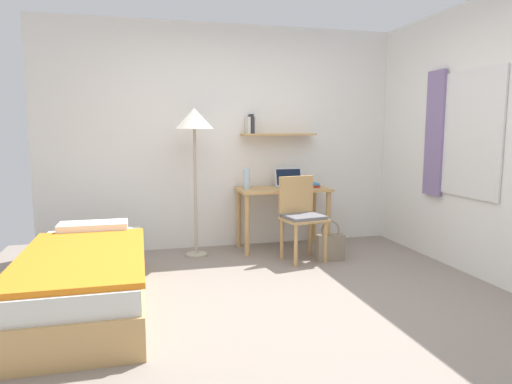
{
  "coord_description": "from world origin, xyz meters",
  "views": [
    {
      "loc": [
        -1.06,
        -3.33,
        1.39
      ],
      "look_at": [
        -0.08,
        0.51,
        0.85
      ],
      "focal_mm": 32.06,
      "sensor_mm": 36.0,
      "label": 1
    }
  ],
  "objects_px": {
    "water_bottle": "(247,179)",
    "book_stack": "(309,185)",
    "bed": "(86,279)",
    "laptop": "(290,182)",
    "desk_chair": "(301,214)",
    "handbag": "(330,247)",
    "standing_lamp": "(194,126)",
    "desk": "(283,200)"
  },
  "relations": [
    {
      "from": "laptop",
      "to": "book_stack",
      "type": "relative_size",
      "value": 1.37
    },
    {
      "from": "laptop",
      "to": "handbag",
      "type": "xyz_separation_m",
      "value": [
        0.24,
        -0.67,
        -0.62
      ]
    },
    {
      "from": "desk_chair",
      "to": "handbag",
      "type": "bearing_deg",
      "value": -23.46
    },
    {
      "from": "handbag",
      "to": "bed",
      "type": "bearing_deg",
      "value": -162.13
    },
    {
      "from": "desk_chair",
      "to": "laptop",
      "type": "distance_m",
      "value": 0.61
    },
    {
      "from": "desk",
      "to": "laptop",
      "type": "relative_size",
      "value": 3.11
    },
    {
      "from": "desk",
      "to": "water_bottle",
      "type": "bearing_deg",
      "value": 173.83
    },
    {
      "from": "bed",
      "to": "laptop",
      "type": "height_order",
      "value": "laptop"
    },
    {
      "from": "laptop",
      "to": "handbag",
      "type": "distance_m",
      "value": 0.94
    },
    {
      "from": "book_stack",
      "to": "handbag",
      "type": "xyz_separation_m",
      "value": [
        -0.0,
        -0.64,
        -0.59
      ]
    },
    {
      "from": "bed",
      "to": "handbag",
      "type": "height_order",
      "value": "bed"
    },
    {
      "from": "laptop",
      "to": "water_bottle",
      "type": "distance_m",
      "value": 0.53
    },
    {
      "from": "standing_lamp",
      "to": "handbag",
      "type": "bearing_deg",
      "value": -21.76
    },
    {
      "from": "bed",
      "to": "standing_lamp",
      "type": "bearing_deg",
      "value": 52.2
    },
    {
      "from": "desk",
      "to": "standing_lamp",
      "type": "xyz_separation_m",
      "value": [
        -1.03,
        -0.07,
        0.85
      ]
    },
    {
      "from": "bed",
      "to": "laptop",
      "type": "bearing_deg",
      "value": 33.81
    },
    {
      "from": "desk",
      "to": "desk_chair",
      "type": "height_order",
      "value": "desk_chair"
    },
    {
      "from": "standing_lamp",
      "to": "laptop",
      "type": "bearing_deg",
      "value": 6.31
    },
    {
      "from": "desk",
      "to": "standing_lamp",
      "type": "relative_size",
      "value": 0.65
    },
    {
      "from": "standing_lamp",
      "to": "handbag",
      "type": "height_order",
      "value": "standing_lamp"
    },
    {
      "from": "standing_lamp",
      "to": "handbag",
      "type": "distance_m",
      "value": 1.95
    },
    {
      "from": "desk_chair",
      "to": "handbag",
      "type": "xyz_separation_m",
      "value": [
        0.29,
        -0.12,
        -0.35
      ]
    },
    {
      "from": "water_bottle",
      "to": "book_stack",
      "type": "xyz_separation_m",
      "value": [
        0.76,
        -0.03,
        -0.09
      ]
    },
    {
      "from": "desk_chair",
      "to": "standing_lamp",
      "type": "xyz_separation_m",
      "value": [
        -1.08,
        0.42,
        0.93
      ]
    },
    {
      "from": "bed",
      "to": "desk_chair",
      "type": "xyz_separation_m",
      "value": [
        2.09,
        0.89,
        0.26
      ]
    },
    {
      "from": "bed",
      "to": "handbag",
      "type": "relative_size",
      "value": 4.47
    },
    {
      "from": "desk_chair",
      "to": "water_bottle",
      "type": "distance_m",
      "value": 0.79
    },
    {
      "from": "desk_chair",
      "to": "standing_lamp",
      "type": "distance_m",
      "value": 1.48
    },
    {
      "from": "water_bottle",
      "to": "book_stack",
      "type": "relative_size",
      "value": 0.94
    },
    {
      "from": "book_stack",
      "to": "handbag",
      "type": "relative_size",
      "value": 0.57
    },
    {
      "from": "desk_chair",
      "to": "laptop",
      "type": "bearing_deg",
      "value": 84.54
    },
    {
      "from": "book_stack",
      "to": "laptop",
      "type": "bearing_deg",
      "value": 172.4
    },
    {
      "from": "desk",
      "to": "water_bottle",
      "type": "height_order",
      "value": "water_bottle"
    },
    {
      "from": "laptop",
      "to": "book_stack",
      "type": "xyz_separation_m",
      "value": [
        0.24,
        -0.03,
        -0.03
      ]
    },
    {
      "from": "water_bottle",
      "to": "book_stack",
      "type": "distance_m",
      "value": 0.76
    },
    {
      "from": "standing_lamp",
      "to": "water_bottle",
      "type": "distance_m",
      "value": 0.86
    },
    {
      "from": "bed",
      "to": "standing_lamp",
      "type": "xyz_separation_m",
      "value": [
        1.02,
        1.31,
        1.19
      ]
    },
    {
      "from": "water_bottle",
      "to": "book_stack",
      "type": "bearing_deg",
      "value": -2.01
    },
    {
      "from": "bed",
      "to": "water_bottle",
      "type": "bearing_deg",
      "value": 41.43
    },
    {
      "from": "desk_chair",
      "to": "book_stack",
      "type": "height_order",
      "value": "desk_chair"
    },
    {
      "from": "handbag",
      "to": "standing_lamp",
      "type": "bearing_deg",
      "value": 158.24
    },
    {
      "from": "standing_lamp",
      "to": "water_bottle",
      "type": "relative_size",
      "value": 6.98
    }
  ]
}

